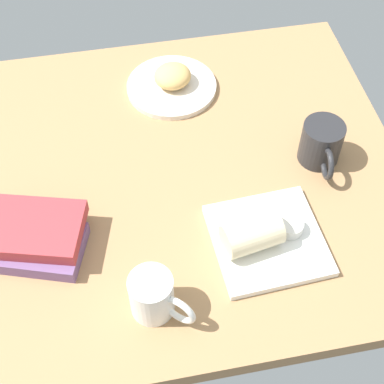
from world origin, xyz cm
name	(u,v)px	position (x,y,z in cm)	size (l,w,h in cm)	color
dining_table	(154,181)	(0.00, 0.00, 2.00)	(110.00, 90.00, 4.00)	#9E754C
round_plate	(172,87)	(8.47, 26.50, 4.70)	(22.00, 22.00, 1.40)	silver
scone_pastry	(173,76)	(8.82, 26.80, 7.84)	(9.08, 8.74, 4.89)	tan
square_plate	(268,240)	(19.84, -21.17, 4.80)	(21.45, 21.45, 1.60)	white
sauce_cup	(291,227)	(24.58, -20.26, 6.96)	(4.94, 4.94, 2.54)	silver
breakfast_wrap	(252,234)	(16.05, -21.89, 9.07)	(6.95, 6.95, 11.17)	beige
book_stack	(36,238)	(-25.11, -13.65, 7.21)	(22.12, 19.46, 6.35)	#6B4C7A
coffee_mug	(322,143)	(36.73, -1.95, 9.00)	(9.06, 14.22, 9.78)	#262628
second_mug	(154,296)	(-4.38, -31.26, 8.94)	(11.26, 10.57, 9.67)	white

